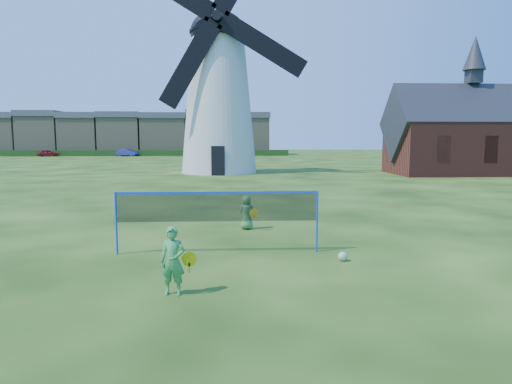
{
  "coord_description": "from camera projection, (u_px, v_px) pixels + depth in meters",
  "views": [
    {
      "loc": [
        -0.37,
        -10.89,
        2.84
      ],
      "look_at": [
        0.2,
        0.5,
        1.5
      ],
      "focal_mm": 31.63,
      "sensor_mm": 36.0,
      "label": 1
    }
  ],
  "objects": [
    {
      "name": "terraced_houses",
      "position": [
        107.0,
        133.0,
        80.96
      ],
      "size": [
        58.25,
        8.4,
        7.95
      ],
      "color": "#9A8B66",
      "rests_on": "ground"
    },
    {
      "name": "player_boy",
      "position": [
        247.0,
        212.0,
        14.23
      ],
      "size": [
        0.66,
        0.46,
        1.08
      ],
      "rotation": [
        0.0,
        0.0,
        3.38
      ],
      "color": "#509648",
      "rests_on": "ground"
    },
    {
      "name": "chapel",
      "position": [
        470.0,
        136.0,
        36.39
      ],
      "size": [
        12.96,
        6.28,
        10.96
      ],
      "color": "maroon",
      "rests_on": "ground"
    },
    {
      "name": "play_ball",
      "position": [
        343.0,
        256.0,
        10.54
      ],
      "size": [
        0.22,
        0.22,
        0.22
      ],
      "primitive_type": "sphere",
      "color": "green",
      "rests_on": "ground"
    },
    {
      "name": "windmill",
      "position": [
        219.0,
        93.0,
        37.46
      ],
      "size": [
        14.11,
        6.3,
        19.22
      ],
      "color": "silver",
      "rests_on": "ground"
    },
    {
      "name": "car_left",
      "position": [
        48.0,
        153.0,
        73.11
      ],
      "size": [
        3.58,
        2.49,
        1.13
      ],
      "primitive_type": "imported",
      "rotation": [
        0.0,
        0.0,
        1.96
      ],
      "color": "maroon",
      "rests_on": "ground"
    },
    {
      "name": "ground",
      "position": [
        249.0,
        255.0,
        11.15
      ],
      "size": [
        220.0,
        220.0,
        0.0
      ],
      "primitive_type": "plane",
      "color": "black",
      "rests_on": "ground"
    },
    {
      "name": "player_girl",
      "position": [
        173.0,
        261.0,
        8.21
      ],
      "size": [
        0.67,
        0.37,
        1.27
      ],
      "rotation": [
        0.0,
        0.0,
        -0.13
      ],
      "color": "green",
      "rests_on": "ground"
    },
    {
      "name": "badminton_net",
      "position": [
        218.0,
        208.0,
        11.2
      ],
      "size": [
        5.05,
        0.05,
        1.55
      ],
      "color": "blue",
      "rests_on": "ground"
    },
    {
      "name": "hedge",
      "position": [
        104.0,
        153.0,
        75.45
      ],
      "size": [
        62.0,
        0.8,
        1.0
      ],
      "primitive_type": "cube",
      "color": "#193814",
      "rests_on": "ground"
    },
    {
      "name": "car_right",
      "position": [
        127.0,
        153.0,
        74.98
      ],
      "size": [
        3.87,
        2.4,
        1.2
      ],
      "primitive_type": "imported",
      "rotation": [
        0.0,
        0.0,
        1.24
      ],
      "color": "navy",
      "rests_on": "ground"
    }
  ]
}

